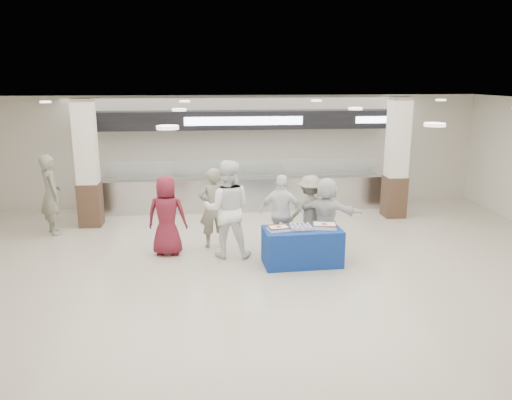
{
  "coord_description": "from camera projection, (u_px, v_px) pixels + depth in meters",
  "views": [
    {
      "loc": [
        -1.13,
        -8.45,
        3.69
      ],
      "look_at": [
        -0.05,
        1.6,
        1.2
      ],
      "focal_mm": 35.0,
      "sensor_mm": 36.0,
      "label": 1
    }
  ],
  "objects": [
    {
      "name": "cupcake_tray",
      "position": [
        301.0,
        227.0,
        9.93
      ],
      "size": [
        0.44,
        0.34,
        0.07
      ],
      "color": "#A8A8AD",
      "rests_on": "display_table"
    },
    {
      "name": "column_left",
      "position": [
        87.0,
        166.0,
        12.43
      ],
      "size": [
        0.55,
        0.55,
        3.2
      ],
      "color": "#3C271B",
      "rests_on": "ground"
    },
    {
      "name": "civilian_maroon",
      "position": [
        167.0,
        216.0,
        10.52
      ],
      "size": [
        0.91,
        0.67,
        1.71
      ],
      "primitive_type": "imported",
      "rotation": [
        0.0,
        0.0,
        2.98
      ],
      "color": "maroon",
      "rests_on": "ground"
    },
    {
      "name": "chef_short",
      "position": [
        282.0,
        213.0,
        10.75
      ],
      "size": [
        1.07,
        0.72,
        1.69
      ],
      "primitive_type": "imported",
      "rotation": [
        0.0,
        0.0,
        2.8
      ],
      "color": "white",
      "rests_on": "ground"
    },
    {
      "name": "column_right",
      "position": [
        396.0,
        161.0,
        13.27
      ],
      "size": [
        0.55,
        0.55,
        3.2
      ],
      "color": "#3C271B",
      "rests_on": "ground"
    },
    {
      "name": "chef_tall",
      "position": [
        227.0,
        209.0,
        10.36
      ],
      "size": [
        1.08,
        0.89,
        2.06
      ],
      "primitive_type": "imported",
      "rotation": [
        0.0,
        0.0,
        3.03
      ],
      "color": "white",
      "rests_on": "ground"
    },
    {
      "name": "ground",
      "position": [
        268.0,
        284.0,
        9.16
      ],
      "size": [
        14.0,
        14.0,
        0.0
      ],
      "primitive_type": "plane",
      "color": "beige",
      "rests_on": "ground"
    },
    {
      "name": "soldier_b",
      "position": [
        310.0,
        211.0,
        11.09
      ],
      "size": [
        1.13,
        0.79,
        1.6
      ],
      "primitive_type": "imported",
      "rotation": [
        0.0,
        0.0,
        3.34
      ],
      "color": "slate",
      "rests_on": "ground"
    },
    {
      "name": "sheet_cake_right",
      "position": [
        324.0,
        225.0,
        10.02
      ],
      "size": [
        0.54,
        0.46,
        0.1
      ],
      "color": "white",
      "rests_on": "display_table"
    },
    {
      "name": "soldier_a",
      "position": [
        214.0,
        208.0,
        10.96
      ],
      "size": [
        0.69,
        0.49,
        1.79
      ],
      "primitive_type": "imported",
      "rotation": [
        0.0,
        0.0,
        3.24
      ],
      "color": "slate",
      "rests_on": "ground"
    },
    {
      "name": "soldier_bg",
      "position": [
        51.0,
        194.0,
        11.9
      ],
      "size": [
        0.76,
        0.85,
        1.94
      ],
      "primitive_type": "imported",
      "rotation": [
        0.0,
        0.0,
        2.11
      ],
      "color": "slate",
      "rests_on": "ground"
    },
    {
      "name": "display_table",
      "position": [
        302.0,
        247.0,
        10.05
      ],
      "size": [
        1.58,
        0.84,
        0.75
      ],
      "primitive_type": "cube",
      "rotation": [
        0.0,
        0.0,
        0.04
      ],
      "color": "navy",
      "rests_on": "ground"
    },
    {
      "name": "sheet_cake_left",
      "position": [
        279.0,
        228.0,
        9.86
      ],
      "size": [
        0.46,
        0.38,
        0.09
      ],
      "color": "white",
      "rests_on": "display_table"
    },
    {
      "name": "serving_line",
      "position": [
        243.0,
        169.0,
        14.09
      ],
      "size": [
        8.7,
        0.85,
        2.8
      ],
      "color": "silver",
      "rests_on": "ground"
    },
    {
      "name": "civilian_white",
      "position": [
        326.0,
        214.0,
        10.81
      ],
      "size": [
        1.56,
        1.06,
        1.62
      ],
      "primitive_type": "imported",
      "rotation": [
        0.0,
        0.0,
        2.72
      ],
      "color": "white",
      "rests_on": "ground"
    }
  ]
}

